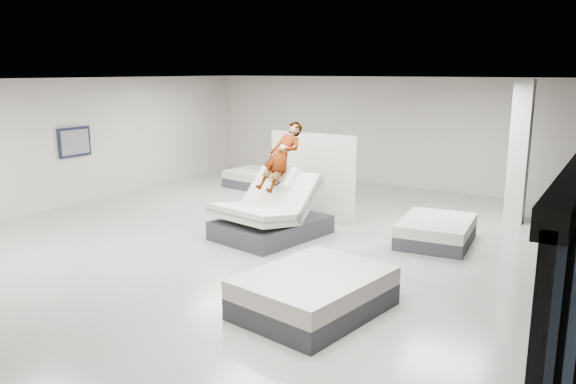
# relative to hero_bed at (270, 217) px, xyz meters

# --- Properties ---
(room) EXTENTS (14.00, 14.04, 3.20)m
(room) POSITION_rel_hero_bed_xyz_m (0.07, -0.61, 1.18)
(room) COLOR beige
(room) RESTS_ON ground
(hero_bed) EXTENTS (2.00, 2.42, 1.43)m
(hero_bed) POSITION_rel_hero_bed_xyz_m (0.00, 0.00, 0.00)
(hero_bed) COLOR #393A3F
(hero_bed) RESTS_ON floor
(person) EXTENTS (0.86, 1.64, 1.20)m
(person) POSITION_rel_hero_bed_xyz_m (0.06, 0.34, 0.92)
(person) COLOR slate
(person) RESTS_ON hero_bed
(remote) EXTENTS (0.07, 0.15, 0.08)m
(remote) POSITION_rel_hero_bed_xyz_m (0.21, -0.05, 0.73)
(remote) COLOR black
(remote) RESTS_ON person
(divider_panel) EXTENTS (2.20, 0.19, 1.99)m
(divider_panel) POSITION_rel_hero_bed_xyz_m (0.01, 1.72, 0.57)
(divider_panel) COLOR white
(divider_panel) RESTS_ON floor
(flat_bed_right_far) EXTENTS (1.48, 1.88, 0.48)m
(flat_bed_right_far) POSITION_rel_hero_bed_xyz_m (3.05, 1.39, -0.18)
(flat_bed_right_far) COLOR #393A3F
(flat_bed_right_far) RESTS_ON floor
(flat_bed_right_near) EXTENTS (1.89, 2.32, 0.58)m
(flat_bed_right_near) POSITION_rel_hero_bed_xyz_m (2.57, -2.75, -0.13)
(flat_bed_right_near) COLOR #393A3F
(flat_bed_right_near) RESTS_ON floor
(flat_bed_left_far) EXTENTS (2.00, 1.61, 0.51)m
(flat_bed_left_far) POSITION_rel_hero_bed_xyz_m (-2.99, 4.03, -0.17)
(flat_bed_left_far) COLOR #393A3F
(flat_bed_left_far) RESTS_ON floor
(column) EXTENTS (0.40, 0.40, 3.20)m
(column) POSITION_rel_hero_bed_xyz_m (4.07, 3.89, 1.18)
(column) COLOR silver
(column) RESTS_ON floor
(wall_poster) EXTENTS (0.06, 0.95, 0.75)m
(wall_poster) POSITION_rel_hero_bed_xyz_m (-5.86, -0.11, 1.18)
(wall_poster) COLOR black
(wall_poster) RESTS_ON wall_left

